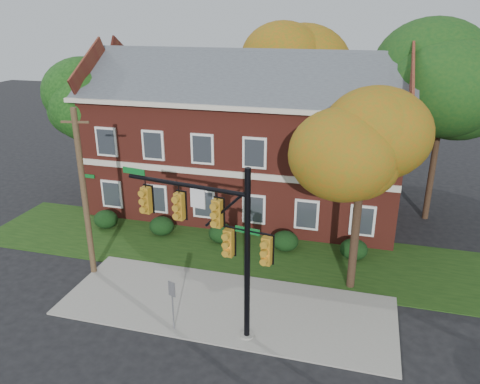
% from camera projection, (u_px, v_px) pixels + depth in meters
% --- Properties ---
extents(ground, '(120.00, 120.00, 0.00)m').
position_uv_depth(ground, '(219.00, 321.00, 18.95)').
color(ground, black).
rests_on(ground, ground).
extents(sidewalk, '(14.00, 5.00, 0.08)m').
position_uv_depth(sidewalk, '(226.00, 306.00, 19.83)').
color(sidewalk, gray).
rests_on(sidewalk, ground).
extents(grass_strip, '(30.00, 6.00, 0.04)m').
position_uv_depth(grass_strip, '(254.00, 252.00, 24.35)').
color(grass_strip, '#193811').
rests_on(grass_strip, ground).
extents(apartment_building, '(18.80, 8.80, 9.74)m').
position_uv_depth(apartment_building, '(246.00, 130.00, 28.43)').
color(apartment_building, maroon).
rests_on(apartment_building, ground).
extents(hedge_far_left, '(1.40, 1.26, 1.05)m').
position_uv_depth(hedge_far_left, '(106.00, 219.00, 27.01)').
color(hedge_far_left, black).
rests_on(hedge_far_left, ground).
extents(hedge_left, '(1.40, 1.26, 1.05)m').
position_uv_depth(hedge_left, '(162.00, 226.00, 26.15)').
color(hedge_left, black).
rests_on(hedge_left, ground).
extents(hedge_center, '(1.40, 1.26, 1.05)m').
position_uv_depth(hedge_center, '(221.00, 233.00, 25.29)').
color(hedge_center, black).
rests_on(hedge_center, ground).
extents(hedge_right, '(1.40, 1.26, 1.05)m').
position_uv_depth(hedge_right, '(285.00, 241.00, 24.43)').
color(hedge_right, black).
rests_on(hedge_right, ground).
extents(hedge_far_right, '(1.40, 1.26, 1.05)m').
position_uv_depth(hedge_far_right, '(354.00, 249.00, 23.57)').
color(hedge_far_right, black).
rests_on(hedge_far_right, ground).
extents(tree_near_right, '(4.50, 4.25, 8.58)m').
position_uv_depth(tree_near_right, '(370.00, 146.00, 18.76)').
color(tree_near_right, black).
rests_on(tree_near_right, ground).
extents(tree_left_rear, '(5.40, 5.10, 8.88)m').
position_uv_depth(tree_left_rear, '(91.00, 98.00, 29.21)').
color(tree_left_rear, black).
rests_on(tree_left_rear, ground).
extents(tree_right_rear, '(6.30, 5.95, 10.62)m').
position_uv_depth(tree_right_rear, '(452.00, 83.00, 25.29)').
color(tree_right_rear, black).
rests_on(tree_right_rear, ground).
extents(tree_far_rear, '(6.84, 6.46, 11.52)m').
position_uv_depth(tree_far_rear, '(292.00, 55.00, 33.79)').
color(tree_far_rear, black).
rests_on(tree_far_rear, ground).
extents(traffic_signal, '(6.08, 1.18, 6.86)m').
position_uv_depth(traffic_signal, '(216.00, 232.00, 16.90)').
color(traffic_signal, gray).
rests_on(traffic_signal, ground).
extents(utility_pole, '(1.23, 0.31, 7.95)m').
position_uv_depth(utility_pole, '(84.00, 194.00, 21.02)').
color(utility_pole, '#483221').
rests_on(utility_pole, ground).
extents(sign_post, '(0.31, 0.15, 2.21)m').
position_uv_depth(sign_post, '(172.00, 298.00, 17.81)').
color(sign_post, slate).
rests_on(sign_post, ground).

